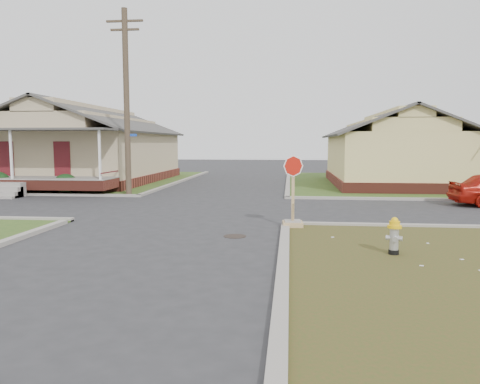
# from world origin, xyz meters

# --- Properties ---
(ground) EXTENTS (120.00, 120.00, 0.00)m
(ground) POSITION_xyz_m (0.00, 0.00, 0.00)
(ground) COLOR #2C2C2F
(ground) RESTS_ON ground
(verge_far_left) EXTENTS (19.00, 19.00, 0.05)m
(verge_far_left) POSITION_xyz_m (-13.00, 18.00, 0.03)
(verge_far_left) COLOR #314F1C
(verge_far_left) RESTS_ON ground
(curbs) EXTENTS (80.00, 40.00, 0.12)m
(curbs) POSITION_xyz_m (0.00, 5.00, 0.00)
(curbs) COLOR gray
(curbs) RESTS_ON ground
(manhole) EXTENTS (0.64, 0.64, 0.01)m
(manhole) POSITION_xyz_m (2.20, -0.50, 0.01)
(manhole) COLOR black
(manhole) RESTS_ON ground
(corner_house) EXTENTS (10.10, 15.50, 5.30)m
(corner_house) POSITION_xyz_m (-10.00, 16.68, 2.28)
(corner_house) COLOR maroon
(corner_house) RESTS_ON ground
(side_house_yellow) EXTENTS (7.60, 11.60, 4.70)m
(side_house_yellow) POSITION_xyz_m (10.00, 16.50, 2.19)
(side_house_yellow) COLOR maroon
(side_house_yellow) RESTS_ON ground
(utility_pole) EXTENTS (1.80, 0.28, 9.00)m
(utility_pole) POSITION_xyz_m (-4.20, 8.90, 4.66)
(utility_pole) COLOR #3D2F23
(utility_pole) RESTS_ON ground
(fire_hydrant) EXTENTS (0.32, 0.32, 0.87)m
(fire_hydrant) POSITION_xyz_m (6.13, -2.41, 0.53)
(fire_hydrant) COLOR black
(fire_hydrant) RESTS_ON ground
(stop_sign) EXTENTS (0.63, 0.61, 2.20)m
(stop_sign) POSITION_xyz_m (3.82, 1.00, 0.53)
(stop_sign) COLOR tan
(stop_sign) RESTS_ON ground
(hedge_right) EXTENTS (1.34, 1.10, 1.02)m
(hedge_right) POSITION_xyz_m (-7.74, 9.46, 0.56)
(hedge_right) COLOR #133615
(hedge_right) RESTS_ON verge_far_left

